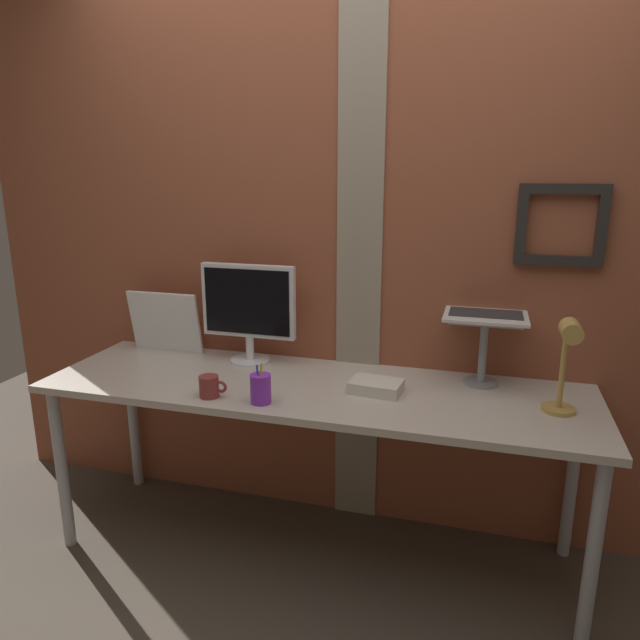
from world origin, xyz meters
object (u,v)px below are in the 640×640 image
at_px(desk_lamp, 566,357).
at_px(whiteboard_panel, 165,322).
at_px(laptop, 487,302).
at_px(monitor, 248,306).
at_px(pen_cup, 261,389).
at_px(coffee_mug, 210,386).

bearing_deg(desk_lamp, whiteboard_panel, 170.64).
bearing_deg(laptop, monitor, -176.51).
relative_size(monitor, whiteboard_panel, 1.25).
distance_m(pen_cup, coffee_mug, 0.21).
relative_size(monitor, laptop, 1.38).
bearing_deg(laptop, pen_cup, -147.98).
relative_size(whiteboard_panel, desk_lamp, 0.98).
bearing_deg(coffee_mug, laptop, 26.27).
height_order(laptop, whiteboard_panel, laptop).
xyz_separation_m(monitor, laptop, (1.02, 0.06, 0.07)).
xyz_separation_m(laptop, coffee_mug, (-1.00, -0.50, -0.29)).
relative_size(desk_lamp, pen_cup, 2.26).
relative_size(laptop, coffee_mug, 2.87).
bearing_deg(laptop, coffee_mug, -153.73).
height_order(whiteboard_panel, coffee_mug, whiteboard_panel).
xyz_separation_m(desk_lamp, coffee_mug, (-1.28, -0.17, -0.18)).
relative_size(monitor, desk_lamp, 1.23).
distance_m(whiteboard_panel, coffee_mug, 0.66).
bearing_deg(whiteboard_panel, pen_cup, -34.56).
distance_m(laptop, coffee_mug, 1.16).
bearing_deg(laptop, desk_lamp, -49.31).
distance_m(whiteboard_panel, desk_lamp, 1.76).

